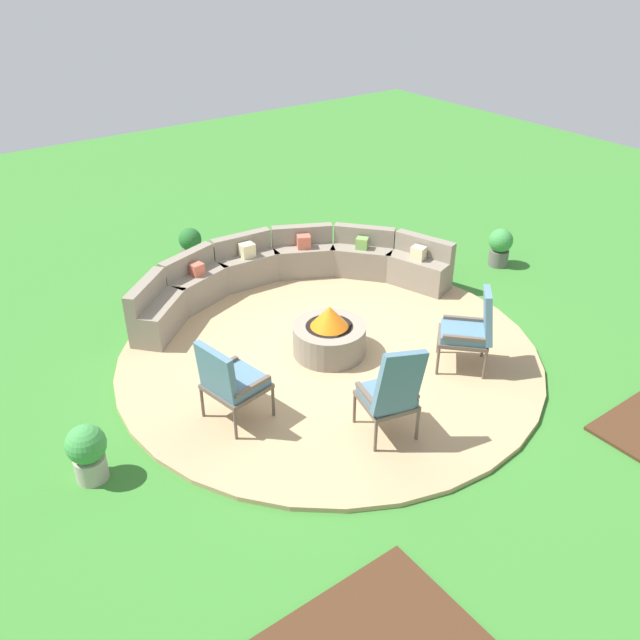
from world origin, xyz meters
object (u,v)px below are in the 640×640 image
(potted_plant_1, at_px, (500,246))
(lounge_chair_front_right, at_px, (392,392))
(lounge_chair_back_left, at_px, (472,328))
(fire_pit, at_px, (329,335))
(potted_plant_2, at_px, (191,247))
(curved_stone_bench, at_px, (285,272))
(lounge_chair_front_left, at_px, (230,380))
(potted_plant_0, at_px, (88,451))

(potted_plant_1, bearing_deg, lounge_chair_front_right, -152.99)
(lounge_chair_back_left, relative_size, potted_plant_1, 1.72)
(fire_pit, relative_size, potted_plant_2, 1.42)
(curved_stone_bench, height_order, potted_plant_2, curved_stone_bench)
(lounge_chair_front_left, height_order, lounge_chair_front_right, lounge_chair_front_right)
(lounge_chair_front_left, bearing_deg, potted_plant_0, -103.82)
(curved_stone_bench, xyz_separation_m, lounge_chair_back_left, (0.70, -3.05, 0.24))
(lounge_chair_front_left, relative_size, potted_plant_1, 1.60)
(lounge_chair_back_left, distance_m, potted_plant_2, 4.96)
(curved_stone_bench, xyz_separation_m, potted_plant_0, (-3.76, -2.14, -0.01))
(lounge_chair_back_left, distance_m, potted_plant_1, 3.23)
(potted_plant_2, bearing_deg, curved_stone_bench, -67.79)
(curved_stone_bench, bearing_deg, potted_plant_0, -150.39)
(potted_plant_1, xyz_separation_m, potted_plant_2, (-4.07, 2.96, 0.00))
(potted_plant_2, bearing_deg, lounge_chair_front_left, -110.88)
(fire_pit, xyz_separation_m, lounge_chair_front_left, (-1.69, -0.45, 0.28))
(curved_stone_bench, distance_m, potted_plant_2, 1.84)
(lounge_chair_front_right, xyz_separation_m, potted_plant_0, (-2.78, 1.33, -0.29))
(lounge_chair_back_left, bearing_deg, potted_plant_0, 124.68)
(curved_stone_bench, xyz_separation_m, potted_plant_2, (-0.69, 1.70, -0.02))
(fire_pit, xyz_separation_m, lounge_chair_back_left, (1.21, -1.27, 0.29))
(potted_plant_0, relative_size, potted_plant_1, 1.01)
(fire_pit, bearing_deg, potted_plant_0, -173.75)
(lounge_chair_front_right, relative_size, potted_plant_2, 1.80)
(fire_pit, distance_m, lounge_chair_front_right, 1.78)
(lounge_chair_back_left, bearing_deg, fire_pit, 89.81)
(potted_plant_1, bearing_deg, lounge_chair_back_left, -146.11)
(potted_plant_0, bearing_deg, potted_plant_2, 51.39)
(fire_pit, height_order, lounge_chair_back_left, lounge_chair_back_left)
(fire_pit, bearing_deg, lounge_chair_front_left, -165.11)
(fire_pit, distance_m, lounge_chair_front_left, 1.77)
(lounge_chair_back_left, height_order, potted_plant_0, lounge_chair_back_left)
(curved_stone_bench, height_order, lounge_chair_back_left, lounge_chair_back_left)
(fire_pit, bearing_deg, lounge_chair_back_left, -46.43)
(lounge_chair_front_left, distance_m, potted_plant_2, 4.22)
(potted_plant_1, distance_m, potted_plant_2, 5.03)
(fire_pit, xyz_separation_m, lounge_chair_front_right, (-0.47, -1.69, 0.32))
(fire_pit, xyz_separation_m, potted_plant_1, (3.88, 0.53, 0.02))
(fire_pit, relative_size, lounge_chair_front_right, 0.79)
(curved_stone_bench, bearing_deg, fire_pit, -105.93)
(potted_plant_0, bearing_deg, fire_pit, 6.25)
(lounge_chair_front_left, xyz_separation_m, potted_plant_2, (1.50, 3.93, -0.25))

